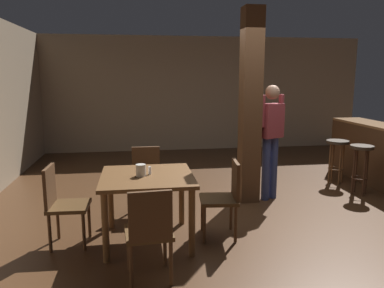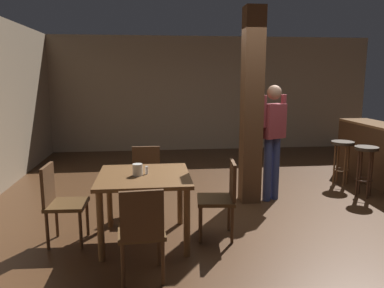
{
  "view_description": "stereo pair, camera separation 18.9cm",
  "coord_description": "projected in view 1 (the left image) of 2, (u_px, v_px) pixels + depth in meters",
  "views": [
    {
      "loc": [
        -1.76,
        -4.82,
        1.86
      ],
      "look_at": [
        -1.01,
        0.12,
        0.94
      ],
      "focal_mm": 35.0,
      "sensor_mm": 36.0,
      "label": 1
    },
    {
      "loc": [
        -1.57,
        -4.84,
        1.86
      ],
      "look_at": [
        -1.01,
        0.12,
        0.94
      ],
      "focal_mm": 35.0,
      "sensor_mm": 36.0,
      "label": 2
    }
  ],
  "objects": [
    {
      "name": "chair_south",
      "position": [
        149.0,
        230.0,
        3.32
      ],
      "size": [
        0.45,
        0.45,
        0.89
      ],
      "color": "#4C3319",
      "rests_on": "ground_plane"
    },
    {
      "name": "bar_stool_mid",
      "position": [
        337.0,
        151.0,
        6.47
      ],
      "size": [
        0.38,
        0.38,
        0.75
      ],
      "color": "#2D2319",
      "rests_on": "ground_plane"
    },
    {
      "name": "salt_shaker",
      "position": [
        150.0,
        171.0,
        4.15
      ],
      "size": [
        0.03,
        0.03,
        0.09
      ],
      "primitive_type": "cylinder",
      "color": "silver",
      "rests_on": "dining_table"
    },
    {
      "name": "chair_west",
      "position": [
        62.0,
        201.0,
        4.06
      ],
      "size": [
        0.44,
        0.44,
        0.89
      ],
      "color": "#4C3319",
      "rests_on": "ground_plane"
    },
    {
      "name": "wall_back",
      "position": [
        206.0,
        94.0,
        9.4
      ],
      "size": [
        8.0,
        0.1,
        2.8
      ],
      "primitive_type": "cube",
      "color": "gray",
      "rests_on": "ground_plane"
    },
    {
      "name": "pillar",
      "position": [
        250.0,
        107.0,
        5.41
      ],
      "size": [
        0.28,
        0.28,
        2.8
      ],
      "primitive_type": "cube",
      "color": "#4C301C",
      "rests_on": "ground_plane"
    },
    {
      "name": "bar_stool_near",
      "position": [
        361.0,
        158.0,
        5.82
      ],
      "size": [
        0.35,
        0.35,
        0.79
      ],
      "color": "#2D2319",
      "rests_on": "ground_plane"
    },
    {
      "name": "dining_table",
      "position": [
        147.0,
        186.0,
        4.15
      ],
      "size": [
        1.01,
        1.01,
        0.77
      ],
      "color": "brown",
      "rests_on": "ground_plane"
    },
    {
      "name": "chair_east",
      "position": [
        225.0,
        195.0,
        4.29
      ],
      "size": [
        0.46,
        0.46,
        0.89
      ],
      "color": "#4C3319",
      "rests_on": "ground_plane"
    },
    {
      "name": "ground_plane",
      "position": [
        264.0,
        209.0,
        5.28
      ],
      "size": [
        10.8,
        10.8,
        0.0
      ],
      "primitive_type": "plane",
      "color": "#422816"
    },
    {
      "name": "bar_counter",
      "position": [
        370.0,
        152.0,
        6.56
      ],
      "size": [
        0.56,
        1.99,
        1.03
      ],
      "color": "brown",
      "rests_on": "ground_plane"
    },
    {
      "name": "napkin_cup",
      "position": [
        141.0,
        170.0,
        4.08
      ],
      "size": [
        0.11,
        0.11,
        0.13
      ],
      "primitive_type": "cylinder",
      "color": "beige",
      "rests_on": "dining_table"
    },
    {
      "name": "chair_north",
      "position": [
        146.0,
        177.0,
        5.04
      ],
      "size": [
        0.43,
        0.43,
        0.89
      ],
      "color": "#4C3319",
      "rests_on": "ground_plane"
    },
    {
      "name": "standing_person",
      "position": [
        271.0,
        134.0,
        5.54
      ],
      "size": [
        0.46,
        0.33,
        1.72
      ],
      "color": "maroon",
      "rests_on": "ground_plane"
    }
  ]
}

